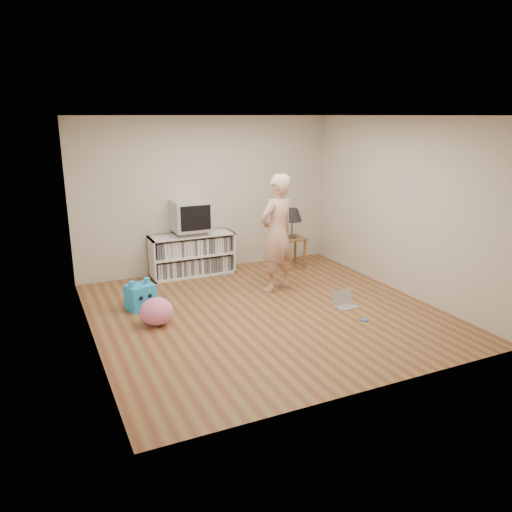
{
  "coord_description": "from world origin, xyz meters",
  "views": [
    {
      "loc": [
        -2.8,
        -5.73,
        2.61
      ],
      "look_at": [
        0.05,
        0.4,
        0.69
      ],
      "focal_mm": 35.0,
      "sensor_mm": 36.0,
      "label": 1
    }
  ],
  "objects": [
    {
      "name": "plush_pink",
      "position": [
        -1.45,
        0.21,
        0.18
      ],
      "size": [
        0.5,
        0.5,
        0.36
      ],
      "primitive_type": "ellipsoid",
      "rotation": [
        0.0,
        0.0,
        -0.21
      ],
      "color": "pink",
      "rests_on": "ground"
    },
    {
      "name": "plush_blue",
      "position": [
        -1.51,
        0.85,
        0.18
      ],
      "size": [
        0.43,
        0.38,
        0.42
      ],
      "rotation": [
        0.0,
        0.0,
        0.29
      ],
      "color": "#1D9FEA",
      "rests_on": "ground"
    },
    {
      "name": "crt_tv",
      "position": [
        -0.38,
        2.02,
        1.02
      ],
      "size": [
        0.6,
        0.53,
        0.5
      ],
      "color": "#B2B2B8",
      "rests_on": "dvd_deck"
    },
    {
      "name": "laptop",
      "position": [
        1.11,
        -0.28,
        0.06
      ],
      "size": [
        0.32,
        0.26,
        0.22
      ],
      "rotation": [
        0.0,
        0.0,
        0.01
      ],
      "color": "silver",
      "rests_on": "ground"
    },
    {
      "name": "dvd_deck",
      "position": [
        -0.38,
        2.02,
        0.73
      ],
      "size": [
        0.45,
        0.35,
        0.07
      ],
      "primitive_type": "cube",
      "color": "gray",
      "rests_on": "media_unit"
    },
    {
      "name": "table_lamp",
      "position": [
        1.32,
        1.65,
        0.94
      ],
      "size": [
        0.34,
        0.34,
        0.52
      ],
      "color": "#333333",
      "rests_on": "side_table"
    },
    {
      "name": "ground",
      "position": [
        0.0,
        0.0,
        0.0
      ],
      "size": [
        4.5,
        4.5,
        0.0
      ],
      "primitive_type": "plane",
      "color": "brown",
      "rests_on": "ground"
    },
    {
      "name": "side_table",
      "position": [
        1.32,
        1.65,
        0.42
      ],
      "size": [
        0.42,
        0.42,
        0.55
      ],
      "color": "brown",
      "rests_on": "ground"
    },
    {
      "name": "media_unit",
      "position": [
        -0.38,
        2.04,
        0.35
      ],
      "size": [
        1.4,
        0.45,
        0.7
      ],
      "color": "white",
      "rests_on": "ground"
    },
    {
      "name": "person",
      "position": [
        0.56,
        0.75,
        0.89
      ],
      "size": [
        0.76,
        0.62,
        1.79
      ],
      "primitive_type": "imported",
      "rotation": [
        0.0,
        0.0,
        3.48
      ],
      "color": "#DAA794",
      "rests_on": "ground"
    },
    {
      "name": "ceiling",
      "position": [
        0.0,
        0.0,
        2.6
      ],
      "size": [
        4.5,
        4.5,
        0.01
      ],
      "primitive_type": "cube",
      "color": "white",
      "rests_on": "walls"
    },
    {
      "name": "playing_cards",
      "position": [
        1.04,
        -0.83,
        0.01
      ],
      "size": [
        0.1,
        0.11,
        0.02
      ],
      "primitive_type": "cube",
      "rotation": [
        0.0,
        0.0,
        0.43
      ],
      "color": "#496CC5",
      "rests_on": "ground"
    },
    {
      "name": "walls",
      "position": [
        0.0,
        0.0,
        1.3
      ],
      "size": [
        4.52,
        4.52,
        2.6
      ],
      "color": "beige",
      "rests_on": "ground"
    }
  ]
}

